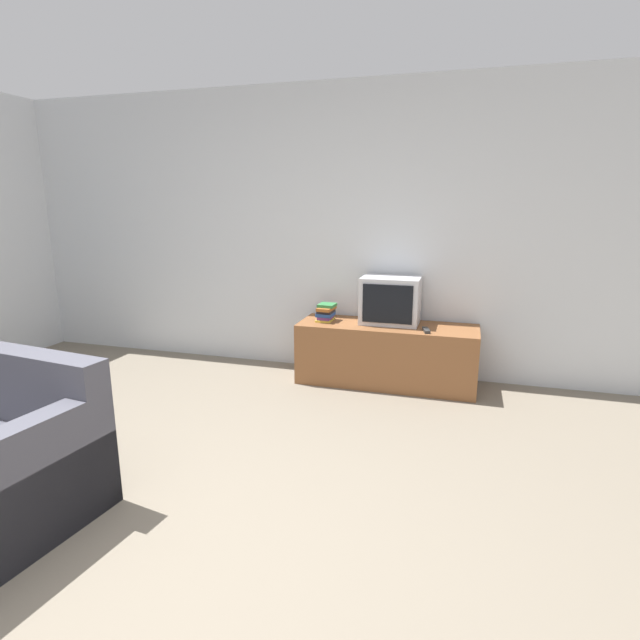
% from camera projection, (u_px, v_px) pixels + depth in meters
% --- Properties ---
extents(ground_plane, '(14.00, 14.00, 0.00)m').
position_uv_depth(ground_plane, '(100.00, 579.00, 2.13)').
color(ground_plane, '#756B5B').
extents(wall_back, '(9.00, 0.06, 2.60)m').
position_uv_depth(wall_back, '(311.00, 232.00, 4.66)').
color(wall_back, silver).
rests_on(wall_back, ground_plane).
extents(tv_stand, '(1.54, 0.52, 0.53)m').
position_uv_depth(tv_stand, '(387.00, 354.00, 4.39)').
color(tv_stand, brown).
rests_on(tv_stand, ground_plane).
extents(television, '(0.50, 0.37, 0.41)m').
position_uv_depth(television, '(391.00, 300.00, 4.35)').
color(television, silver).
rests_on(television, tv_stand).
extents(book_stack, '(0.16, 0.22, 0.15)m').
position_uv_depth(book_stack, '(326.00, 312.00, 4.46)').
color(book_stack, gold).
rests_on(book_stack, tv_stand).
extents(remote_on_stand, '(0.08, 0.16, 0.02)m').
position_uv_depth(remote_on_stand, '(426.00, 330.00, 4.10)').
color(remote_on_stand, '#2D2D2D').
rests_on(remote_on_stand, tv_stand).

